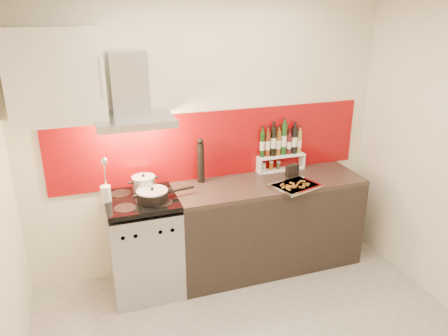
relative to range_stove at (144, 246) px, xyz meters
name	(u,v)px	position (x,y,z in m)	size (l,w,h in m)	color
back_wall	(208,137)	(0.70, 0.30, 0.86)	(3.40, 0.02, 2.60)	silver
backsplash	(214,145)	(0.75, 0.29, 0.78)	(3.00, 0.02, 0.64)	maroon
range_stove	(144,246)	(0.00, 0.00, 0.00)	(0.60, 0.60, 0.91)	#B7B7BA
counter	(267,224)	(1.20, 0.00, 0.01)	(1.80, 0.60, 0.90)	black
range_hood	(131,98)	(0.00, 0.14, 1.30)	(0.62, 0.50, 0.61)	#B7B7BA
upper_cabinet	(56,76)	(-0.55, 0.13, 1.51)	(0.70, 0.35, 0.72)	beige
stock_pot	(144,185)	(0.05, 0.11, 0.54)	(0.20, 0.20, 0.18)	#B7B7BA
saute_pan	(153,195)	(0.10, -0.07, 0.52)	(0.50, 0.26, 0.12)	black
utensil_jar	(106,189)	(-0.28, 0.03, 0.58)	(0.09, 0.13, 0.41)	silver
pepper_mill	(201,161)	(0.59, 0.20, 0.66)	(0.07, 0.07, 0.43)	black
step_shelf	(281,149)	(1.42, 0.24, 0.68)	(0.49, 0.13, 0.47)	white
caddy_box	(292,170)	(1.46, 0.06, 0.52)	(0.13, 0.06, 0.11)	black
baking_tray	(295,186)	(1.37, -0.20, 0.47)	(0.49, 0.43, 0.03)	silver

